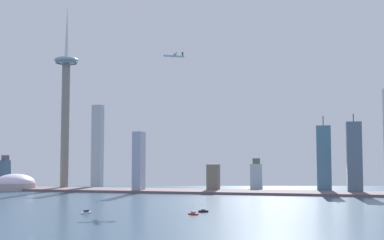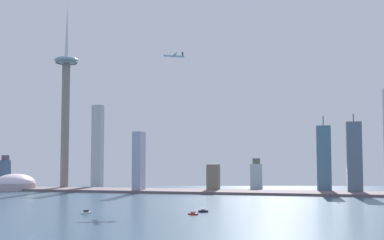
{
  "view_description": "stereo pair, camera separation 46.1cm",
  "coord_description": "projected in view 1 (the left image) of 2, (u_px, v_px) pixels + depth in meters",
  "views": [
    {
      "loc": [
        199.71,
        -336.9,
        56.98
      ],
      "look_at": [
        17.77,
        442.84,
        116.56
      ],
      "focal_mm": 46.94,
      "sensor_mm": 36.0,
      "label": 1
    },
    {
      "loc": [
        200.16,
        -336.79,
        56.98
      ],
      "look_at": [
        17.77,
        442.84,
        116.56
      ],
      "focal_mm": 46.94,
      "sensor_mm": 36.0,
      "label": 2
    }
  ],
  "objects": [
    {
      "name": "waterfront_pier",
      "position": [
        184.0,
        191.0,
        815.64
      ],
      "size": [
        978.82,
        77.8,
        3.92
      ],
      "primitive_type": "cube",
      "color": "#6D5A60",
      "rests_on": "ground"
    },
    {
      "name": "observation_tower",
      "position": [
        66.0,
        96.0,
        907.94
      ],
      "size": [
        43.12,
        43.12,
        336.6
      ],
      "color": "gray",
      "rests_on": "ground"
    },
    {
      "name": "skyscraper_8",
      "position": [
        354.0,
        158.0,
        781.97
      ],
      "size": [
        22.92,
        17.95,
        124.91
      ],
      "color": "slate",
      "rests_on": "ground"
    },
    {
      "name": "ground_plane",
      "position": [
        32.0,
        235.0,
        368.21
      ],
      "size": [
        6000.0,
        6000.0,
        0.0
      ],
      "primitive_type": "plane",
      "color": "#354E64"
    },
    {
      "name": "boat_2",
      "position": [
        203.0,
        211.0,
        520.81
      ],
      "size": [
        10.98,
        5.7,
        7.78
      ],
      "rotation": [
        0.0,
        0.0,
        3.34
      ],
      "color": "#201C32",
      "rests_on": "ground"
    },
    {
      "name": "skyscraper_2",
      "position": [
        5.0,
        172.0,
        992.09
      ],
      "size": [
        13.57,
        26.21,
        61.13
      ],
      "color": "#435B78",
      "rests_on": "ground"
    },
    {
      "name": "skyscraper_3",
      "position": [
        213.0,
        178.0,
        832.0
      ],
      "size": [
        19.68,
        20.48,
        45.46
      ],
      "color": "slate",
      "rests_on": "ground"
    },
    {
      "name": "boat_0",
      "position": [
        193.0,
        213.0,
        497.22
      ],
      "size": [
        10.92,
        8.71,
        9.47
      ],
      "rotation": [
        0.0,
        0.0,
        2.6
      ],
      "color": "#B4281B",
      "rests_on": "ground"
    },
    {
      "name": "skyscraper_7",
      "position": [
        256.0,
        175.0,
        889.01
      ],
      "size": [
        21.1,
        13.29,
        55.25
      ],
      "color": "#ACBDC5",
      "rests_on": "ground"
    },
    {
      "name": "stadium_dome",
      "position": [
        15.0,
        184.0,
        867.24
      ],
      "size": [
        70.45,
        70.45,
        31.71
      ],
      "color": "#B3A1A4",
      "rests_on": "ground"
    },
    {
      "name": "skyscraper_4",
      "position": [
        324.0,
        159.0,
        815.12
      ],
      "size": [
        22.96,
        12.3,
        124.84
      ],
      "color": "teal",
      "rests_on": "ground"
    },
    {
      "name": "boat_1",
      "position": [
        86.0,
        212.0,
        507.05
      ],
      "size": [
        8.57,
        11.42,
        3.93
      ],
      "rotation": [
        0.0,
        0.0,
        1.04
      ],
      "color": "white",
      "rests_on": "ground"
    },
    {
      "name": "skyscraper_6",
      "position": [
        139.0,
        162.0,
        818.36
      ],
      "size": [
        13.99,
        27.77,
        98.58
      ],
      "color": "#A0A3BE",
      "rests_on": "ground"
    },
    {
      "name": "skyscraper_5",
      "position": [
        97.0,
        146.0,
        937.82
      ],
      "size": [
        18.72,
        16.34,
        154.67
      ],
      "color": "#A6B2C0",
      "rests_on": "ground"
    },
    {
      "name": "airplane",
      "position": [
        174.0,
        56.0,
        787.65
      ],
      "size": [
        31.64,
        32.9,
        8.73
      ],
      "rotation": [
        0.0,
        0.0,
        3.61
      ],
      "color": "#ABC2D0"
    }
  ]
}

